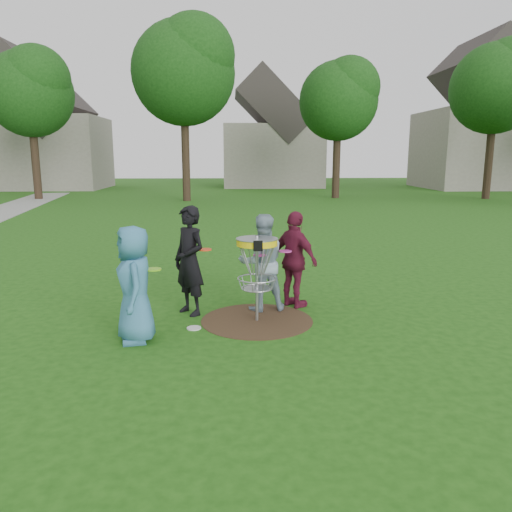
{
  "coord_description": "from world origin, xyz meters",
  "views": [
    {
      "loc": [
        -0.38,
        -7.65,
        2.62
      ],
      "look_at": [
        0.0,
        0.3,
        1.0
      ],
      "focal_mm": 35.0,
      "sensor_mm": 36.0,
      "label": 1
    }
  ],
  "objects_px": {
    "player_grey": "(262,263)",
    "disc_golf_basket": "(257,259)",
    "player_blue": "(135,284)",
    "player_black": "(190,261)",
    "player_maroon": "(295,260)"
  },
  "relations": [
    {
      "from": "player_grey",
      "to": "disc_golf_basket",
      "type": "distance_m",
      "value": 0.63
    },
    {
      "from": "disc_golf_basket",
      "to": "player_blue",
      "type": "bearing_deg",
      "value": -155.6
    },
    {
      "from": "player_black",
      "to": "player_blue",
      "type": "bearing_deg",
      "value": -70.28
    },
    {
      "from": "player_maroon",
      "to": "disc_golf_basket",
      "type": "height_order",
      "value": "player_maroon"
    },
    {
      "from": "player_black",
      "to": "player_grey",
      "type": "xyz_separation_m",
      "value": [
        1.21,
        0.17,
        -0.08
      ]
    },
    {
      "from": "player_black",
      "to": "disc_golf_basket",
      "type": "distance_m",
      "value": 1.17
    },
    {
      "from": "player_black",
      "to": "player_grey",
      "type": "distance_m",
      "value": 1.22
    },
    {
      "from": "disc_golf_basket",
      "to": "player_grey",
      "type": "bearing_deg",
      "value": 78.86
    },
    {
      "from": "player_black",
      "to": "player_maroon",
      "type": "distance_m",
      "value": 1.82
    },
    {
      "from": "player_maroon",
      "to": "disc_golf_basket",
      "type": "bearing_deg",
      "value": 98.15
    },
    {
      "from": "player_black",
      "to": "disc_golf_basket",
      "type": "relative_size",
      "value": 1.31
    },
    {
      "from": "player_blue",
      "to": "player_grey",
      "type": "bearing_deg",
      "value": 111.57
    },
    {
      "from": "player_black",
      "to": "disc_golf_basket",
      "type": "height_order",
      "value": "player_black"
    },
    {
      "from": "player_black",
      "to": "disc_golf_basket",
      "type": "bearing_deg",
      "value": 27.5
    },
    {
      "from": "player_black",
      "to": "player_maroon",
      "type": "bearing_deg",
      "value": 58.73
    }
  ]
}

